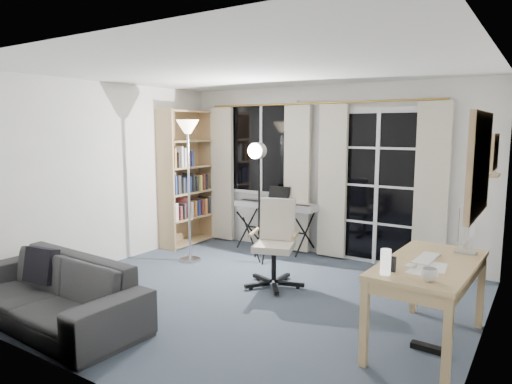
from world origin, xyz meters
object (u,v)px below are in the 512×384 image
(monitor, at_px, (467,222))
(mug, at_px, (430,273))
(sofa, at_px, (49,281))
(office_chair, at_px, (276,234))
(bookshelf, at_px, (184,181))
(desk, at_px, (430,272))
(studio_light, at_px, (257,165))
(keyboard_piano, at_px, (276,206))
(torchiere_lamp, at_px, (188,148))

(monitor, bearing_deg, mug, -93.21)
(mug, bearing_deg, monitor, 84.19)
(sofa, bearing_deg, office_chair, 62.36)
(bookshelf, relative_size, monitor, 4.03)
(desk, distance_m, sofa, 3.39)
(bookshelf, bearing_deg, mug, -26.35)
(monitor, distance_m, sofa, 3.81)
(studio_light, xyz_separation_m, sofa, (-0.58, -2.68, -0.93))
(mug, xyz_separation_m, sofa, (-3.16, -0.94, -0.38))
(keyboard_piano, height_order, sofa, keyboard_piano)
(torchiere_lamp, height_order, desk, torchiere_lamp)
(mug, bearing_deg, desk, 101.31)
(keyboard_piano, xyz_separation_m, office_chair, (0.69, -1.16, -0.10))
(torchiere_lamp, height_order, monitor, torchiere_lamp)
(bookshelf, height_order, mug, bookshelf)
(bookshelf, xyz_separation_m, studio_light, (1.52, -0.26, 0.34))
(keyboard_piano, bearing_deg, mug, -41.93)
(monitor, bearing_deg, office_chair, 177.03)
(studio_light, distance_m, mug, 3.16)
(torchiere_lamp, relative_size, keyboard_piano, 1.53)
(keyboard_piano, xyz_separation_m, desk, (2.53, -1.81, -0.05))
(bookshelf, bearing_deg, monitor, -14.42)
(bookshelf, height_order, sofa, bookshelf)
(keyboard_piano, bearing_deg, bookshelf, -169.21)
(studio_light, height_order, sofa, studio_light)
(sofa, bearing_deg, studio_light, 80.41)
(office_chair, bearing_deg, studio_light, 118.63)
(keyboard_piano, height_order, office_chair, office_chair)
(bookshelf, height_order, desk, bookshelf)
(bookshelf, xyz_separation_m, office_chair, (2.16, -0.86, -0.41))
(bookshelf, distance_m, monitor, 4.33)
(sofa, bearing_deg, torchiere_lamp, 98.45)
(bookshelf, distance_m, desk, 4.30)
(mug, bearing_deg, office_chair, 149.41)
(keyboard_piano, distance_m, desk, 3.11)
(mug, bearing_deg, torchiere_lamp, 159.07)
(studio_light, height_order, desk, studio_light)
(torchiere_lamp, xyz_separation_m, monitor, (3.49, -0.35, -0.55))
(bookshelf, relative_size, torchiere_lamp, 1.09)
(monitor, bearing_deg, sofa, -147.30)
(bookshelf, xyz_separation_m, torchiere_lamp, (0.72, -0.71, 0.55))
(studio_light, distance_m, desk, 2.86)
(studio_light, bearing_deg, mug, -37.47)
(monitor, bearing_deg, bookshelf, 168.50)
(studio_light, bearing_deg, desk, -30.05)
(studio_light, relative_size, desk, 1.21)
(office_chair, relative_size, desk, 0.72)
(sofa, bearing_deg, keyboard_piano, 83.29)
(bookshelf, xyz_separation_m, monitor, (4.20, -1.06, -0.00))
(bookshelf, height_order, monitor, bookshelf)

